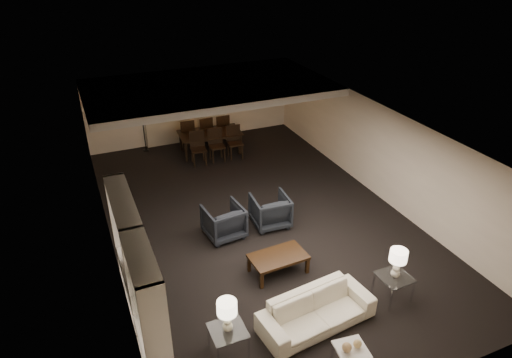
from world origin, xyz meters
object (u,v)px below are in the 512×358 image
Objects in this scene: table_lamp_left at (227,316)px; vase_blue at (149,319)px; chair_nr at (235,143)px; side_table_left at (228,342)px; chair_nm at (217,146)px; chair_fm at (204,131)px; floor_lamp at (144,129)px; armchair_left at (224,221)px; armchair_right at (270,211)px; pendant_light at (219,102)px; table_lamp_right at (397,264)px; dining_table at (211,143)px; vase_amber at (137,267)px; sofa at (316,311)px; chair_fl at (187,134)px; floor_speaker at (137,267)px; chair_fr at (221,128)px; chair_nl at (198,149)px; coffee_table at (278,264)px; television at (135,264)px; side_table_right at (393,287)px.

vase_blue is at bearing 172.95° from table_lamp_left.
table_lamp_left is at bearing -106.61° from chair_nr.
side_table_left is 0.57× the size of chair_nm.
chair_nm is (2.28, 7.23, -0.34)m from table_lamp_left.
chair_fm is 1.98m from floor_lamp.
armchair_left and armchair_right have the same top height.
pendant_light is 0.50× the size of chair_nm.
table_lamp_right reaches higher than dining_table.
table_lamp_right is (2.30, -3.30, 0.46)m from armchair_left.
vase_amber reaches higher than side_table_left.
sofa is 2.45× the size of armchair_right.
table_lamp_left reaches higher than chair_fl.
chair_nr is at bearing 68.27° from side_table_left.
floor_speaker is at bearing -116.65° from dining_table.
armchair_right is at bearing 174.29° from armchair_left.
chair_fr is (-0.52, 8.53, -0.34)m from table_lamp_right.
coffee_table is at bearing -83.32° from chair_nl.
armchair_right is 4.59m from dining_table.
television is at bearing -122.59° from pendant_light.
side_table_right is 0.97× the size of table_lamp_right.
pendant_light is at bearing 60.64° from vase_amber.
chair_fr is (4.06, 6.90, -0.57)m from television.
armchair_left is (-1.31, -3.93, -1.52)m from pendant_light.
side_table_left is at bearing -144.26° from television.
vase_blue is 0.16× the size of chair_fr.
vase_amber is 8.55m from chair_fm.
floor_lamp reaches higher than side_table_left.
dining_table is 0.90m from chair_nl.
floor_lamp is at bearing 142.22° from chair_nm.
armchair_right is 4.02m from side_table_left.
side_table_right is 7.26m from chair_nr.
armchair_left is 2.90m from television.
chair_fr is at bearing 93.47° from table_lamp_right.
side_table_left is at bearing 180.00° from side_table_right.
side_table_right is (1.70, -1.60, 0.06)m from coffee_table.
sofa is 2.08× the size of chair_fm.
table_lamp_right is 7.26m from chair_nr.
chair_fr is at bearing -114.52° from armchair_left.
armchair_left is 5.37m from chair_fm.
vase_amber is 7.39m from chair_nm.
chair_fl is at bearing 137.83° from chair_nr.
armchair_left is 3.97m from vase_blue.
dining_table is 1.92× the size of chair_fl.
television is at bearing 88.84° from vase_blue.
chair_fl is at bearing -4.99° from chair_fm.
coffee_table is 5.67m from chair_nm.
vase_amber is (-2.30, -2.49, 1.24)m from armchair_left.
television reaches higher than chair_fr.
chair_fl reaches higher than side_table_left.
television is 1.12× the size of chair_fl.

